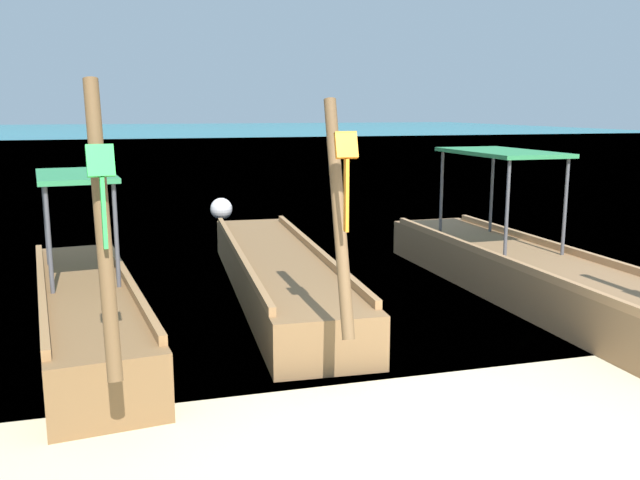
{
  "coord_description": "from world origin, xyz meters",
  "views": [
    {
      "loc": [
        -2.31,
        -4.64,
        2.71
      ],
      "look_at": [
        0.0,
        3.5,
        1.08
      ],
      "focal_mm": 38.45,
      "sensor_mm": 36.0,
      "label": 1
    }
  ],
  "objects": [
    {
      "name": "sea_water",
      "position": [
        0.0,
        61.5,
        0.0
      ],
      "size": [
        120.0,
        120.0,
        0.0
      ],
      "primitive_type": "plane",
      "color": "#147A89",
      "rests_on": "ground"
    },
    {
      "name": "longtail_boat_orange_ribbon",
      "position": [
        -0.23,
        4.93,
        0.32
      ],
      "size": [
        1.52,
        7.19,
        2.82
      ],
      "color": "brown",
      "rests_on": "ground"
    },
    {
      "name": "longtail_boat_green_ribbon",
      "position": [
        -2.83,
        3.61,
        0.39
      ],
      "size": [
        1.66,
        5.77,
        2.96
      ],
      "color": "brown",
      "rests_on": "ground"
    },
    {
      "name": "ground",
      "position": [
        0.0,
        0.0,
        0.0
      ],
      "size": [
        120.0,
        120.0,
        0.0
      ],
      "primitive_type": "plane",
      "color": "beige"
    },
    {
      "name": "longtail_boat_pink_ribbon",
      "position": [
        3.26,
        3.93,
        0.37
      ],
      "size": [
        1.47,
        7.21,
        2.65
      ],
      "color": "olive",
      "rests_on": "ground"
    },
    {
      "name": "mooring_buoy_near",
      "position": [
        -0.09,
        12.12,
        0.27
      ],
      "size": [
        0.54,
        0.54,
        0.54
      ],
      "color": "white",
      "rests_on": "sea_water"
    }
  ]
}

